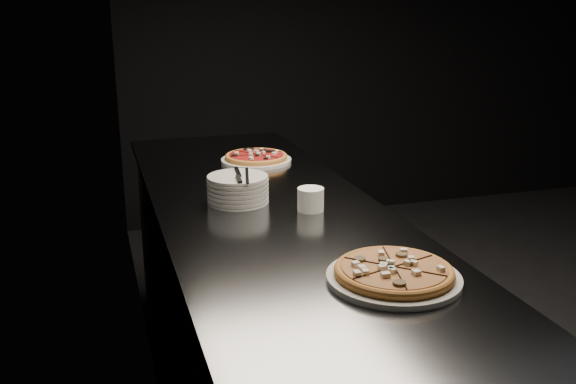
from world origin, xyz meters
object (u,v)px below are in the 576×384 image
object	(u,v)px
pizza_tomato	(256,158)
ramekin	(311,199)
pizza_mushroom	(394,273)
cutlery	(241,176)
counter	(272,333)
plate_stack	(238,189)

from	to	relation	value
pizza_tomato	ramekin	size ratio (longest dim) A/B	3.44
pizza_mushroom	cutlery	size ratio (longest dim) A/B	1.71
pizza_mushroom	counter	bearing A→B (deg)	101.87
counter	plate_stack	bearing A→B (deg)	129.55
cutlery	plate_stack	bearing A→B (deg)	124.44
pizza_tomato	ramekin	world-z (taller)	ramekin
pizza_mushroom	plate_stack	bearing A→B (deg)	106.60
cutlery	pizza_tomato	bearing A→B (deg)	77.39
counter	pizza_tomato	world-z (taller)	pizza_tomato
pizza_mushroom	cutlery	world-z (taller)	cutlery
pizza_tomato	cutlery	bearing A→B (deg)	-109.43
ramekin	counter	bearing A→B (deg)	155.38
counter	pizza_mushroom	bearing A→B (deg)	-78.13
cutlery	ramekin	world-z (taller)	cutlery
pizza_tomato	cutlery	distance (m)	0.58
pizza_tomato	plate_stack	distance (m)	0.56
pizza_tomato	counter	bearing A→B (deg)	-100.04
ramekin	plate_stack	bearing A→B (deg)	142.14
plate_stack	cutlery	bearing A→B (deg)	-62.38
counter	pizza_tomato	xyz separation A→B (m)	(0.11, 0.63, 0.48)
cutlery	ramekin	size ratio (longest dim) A/B	2.47
ramekin	pizza_mushroom	bearing A→B (deg)	-88.55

